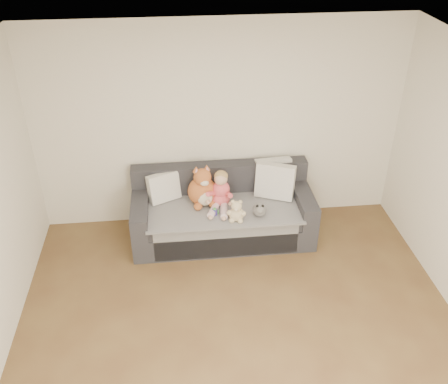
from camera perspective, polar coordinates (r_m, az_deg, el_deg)
The scene contains 10 objects.
room_shell at distance 4.31m, azimuth 2.26°, elevation -4.05°, with size 5.00×5.00×5.00m.
sofa at distance 6.21m, azimuth -0.19°, elevation -2.50°, with size 2.20×0.94×0.85m.
cushion_left at distance 6.13m, azimuth -6.91°, elevation 0.56°, with size 0.43×0.33×0.37m.
cushion_right_back at distance 6.33m, azimuth 5.64°, elevation 2.01°, with size 0.47×0.24×0.43m.
cushion_right_front at distance 6.17m, azimuth 5.86°, elevation 1.24°, with size 0.52×0.38×0.45m.
toddler at distance 5.96m, azimuth -0.40°, elevation -0.04°, with size 0.32×0.48×0.47m.
plush_cat at distance 6.02m, azimuth -2.44°, elevation 0.32°, with size 0.43×0.40×0.54m.
teddy_bear at distance 5.75m, azimuth 1.43°, elevation -2.34°, with size 0.22×0.17×0.28m.
plush_cow at distance 5.87m, azimuth 4.06°, elevation -2.04°, with size 0.16×0.24×0.19m.
sippy_cup at distance 5.88m, azimuth -1.07°, elevation -2.18°, with size 0.10×0.08×0.11m.
Camera 1 is at (-0.54, -3.01, 3.86)m, focal length 40.00 mm.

